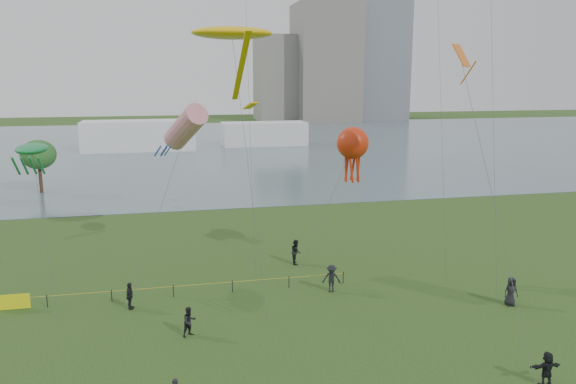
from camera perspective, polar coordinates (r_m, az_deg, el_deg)
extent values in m
cube|color=slate|center=(122.45, -9.08, 4.65)|extent=(400.00, 120.00, 0.08)
cube|color=slate|center=(190.90, 3.83, 12.94)|extent=(20.00, 20.00, 38.00)
cube|color=slate|center=(193.33, -0.77, 11.46)|extent=(16.00, 18.00, 28.00)
cube|color=white|center=(117.07, -14.87, 5.56)|extent=(22.00, 8.00, 6.00)
cube|color=silver|center=(121.79, -2.44, 5.93)|extent=(18.00, 7.00, 5.00)
cylinder|color=#362418|center=(78.18, -23.82, 1.01)|extent=(0.44, 0.44, 3.06)
ellipsoid|color=#2E6528|center=(77.68, -24.03, 3.50)|extent=(4.35, 4.35, 3.67)
cylinder|color=black|center=(40.00, -23.28, -10.13)|extent=(0.07, 0.07, 0.85)
cylinder|color=black|center=(39.41, -17.48, -10.03)|extent=(0.07, 0.07, 0.85)
cylinder|color=black|center=(39.21, -11.57, -9.83)|extent=(0.07, 0.07, 0.85)
cylinder|color=black|center=(39.42, -5.67, -9.52)|extent=(0.07, 0.07, 0.85)
cylinder|color=black|center=(40.03, 0.10, -9.12)|extent=(0.07, 0.07, 0.85)
cylinder|color=black|center=(41.03, 5.62, -8.66)|extent=(0.07, 0.07, 0.85)
cylinder|color=gold|center=(39.09, -11.59, -9.39)|extent=(24.00, 0.03, 0.03)
cube|color=yellow|center=(40.40, -26.12, -9.98)|extent=(2.00, 0.04, 1.00)
imported|color=black|center=(33.41, -9.98, -12.85)|extent=(1.06, 1.00, 1.73)
imported|color=black|center=(39.23, 4.44, -8.75)|extent=(1.40, 1.02, 1.94)
imported|color=black|center=(37.80, -15.78, -10.12)|extent=(0.68, 1.11, 1.77)
imported|color=black|center=(39.69, 21.70, -9.36)|extent=(0.97, 0.67, 1.91)
imported|color=black|center=(30.88, 24.81, -15.98)|extent=(1.60, 0.56, 1.71)
imported|color=black|center=(44.77, 0.82, -6.09)|extent=(0.84, 1.03, 1.96)
cylinder|color=#3F3F42|center=(36.35, -4.01, 2.35)|extent=(0.90, 7.87, 17.54)
ellipsoid|color=#ECB60C|center=(39.82, -5.70, 15.78)|extent=(5.56, 3.47, 0.87)
cube|color=#ECB60C|center=(35.55, -4.80, 12.43)|extent=(0.36, 6.98, 4.09)
cube|color=#ECB60C|center=(31.82, -3.82, 8.75)|extent=(0.95, 0.95, 0.42)
cylinder|color=#3F3F42|center=(41.40, -12.85, -1.49)|extent=(4.26, 6.16, 10.86)
cylinder|color=red|center=(43.62, -10.37, 6.49)|extent=(3.63, 5.09, 3.79)
cylinder|color=#1842AA|center=(42.57, -12.12, 4.13)|extent=(0.60, 1.13, 0.88)
cylinder|color=#1842AA|center=(42.94, -12.49, 4.18)|extent=(0.60, 1.13, 0.88)
cylinder|color=#1842AA|center=(42.80, -13.09, 4.13)|extent=(0.60, 1.13, 0.88)
cylinder|color=#1842AA|center=(42.34, -13.09, 4.04)|extent=(0.60, 1.13, 0.88)
cylinder|color=#1842AA|center=(42.19, -12.49, 4.05)|extent=(0.60, 1.13, 0.88)
cylinder|color=#3F3F42|center=(40.82, -23.56, -3.33)|extent=(2.58, 9.14, 9.53)
ellipsoid|color=#167E3C|center=(44.63, -24.57, 4.02)|extent=(2.17, 3.90, 0.76)
cylinder|color=#167E3C|center=(43.39, -25.92, 2.37)|extent=(0.16, 1.79, 1.54)
cylinder|color=#167E3C|center=(43.26, -25.21, 2.41)|extent=(0.16, 1.79, 1.54)
cylinder|color=#167E3C|center=(43.14, -24.50, 2.45)|extent=(0.16, 1.79, 1.54)
cylinder|color=#167E3C|center=(43.03, -23.78, 2.49)|extent=(0.16, 1.79, 1.54)
cylinder|color=#3F3F42|center=(39.54, 3.45, -2.59)|extent=(5.94, 4.67, 9.84)
sphere|color=red|center=(41.70, 6.59, 4.97)|extent=(2.38, 2.38, 2.38)
cylinder|color=red|center=(42.08, 7.18, 2.82)|extent=(0.18, 0.54, 2.60)
cylinder|color=red|center=(42.40, 6.67, 2.90)|extent=(0.49, 0.36, 2.61)
cylinder|color=red|center=(42.24, 6.03, 2.88)|extent=(0.49, 0.36, 2.61)
cylinder|color=red|center=(41.76, 5.89, 2.78)|extent=(0.18, 0.54, 2.60)
cylinder|color=red|center=(41.43, 6.40, 2.70)|extent=(0.49, 0.36, 2.61)
cylinder|color=red|center=(41.59, 7.06, 2.72)|extent=(0.49, 0.36, 2.61)
cylinder|color=#3F3F42|center=(29.78, 20.50, -2.11)|extent=(2.59, 13.55, 15.86)
cube|color=orange|center=(35.49, 17.21, 13.11)|extent=(1.63, 1.63, 1.33)
cylinder|color=orange|center=(34.69, 17.85, 11.47)|extent=(0.08, 1.58, 1.35)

